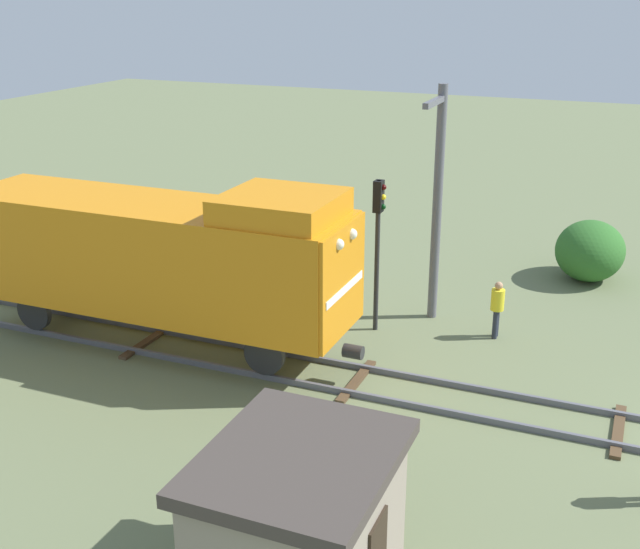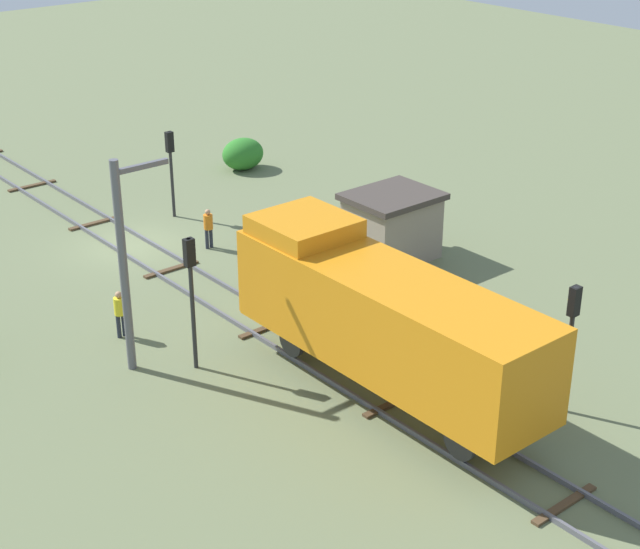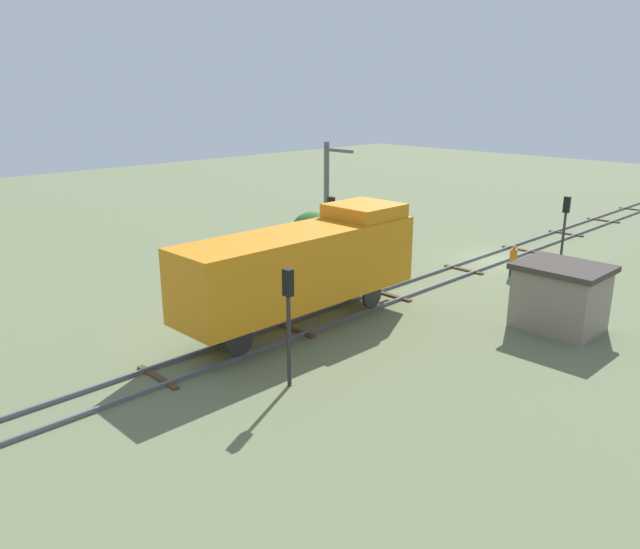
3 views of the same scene
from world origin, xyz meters
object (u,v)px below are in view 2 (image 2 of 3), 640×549
(traffic_signal_far, at_px, (571,326))
(worker_near_track, at_px, (208,226))
(locomotive, at_px, (383,315))
(traffic_signal_near, at_px, (170,158))
(worker_by_signal, at_px, (120,310))
(relay_hut, at_px, (392,225))
(catenary_mast, at_px, (125,261))
(traffic_signal_mid, at_px, (191,280))

(traffic_signal_far, height_order, worker_near_track, traffic_signal_far)
(locomotive, xyz_separation_m, traffic_signal_near, (-3.20, -16.97, -0.05))
(worker_by_signal, distance_m, relay_hut, 11.75)
(traffic_signal_far, height_order, catenary_mast, catenary_mast)
(traffic_signal_near, bearing_deg, traffic_signal_far, 91.09)
(traffic_signal_near, height_order, traffic_signal_mid, traffic_signal_mid)
(worker_by_signal, bearing_deg, traffic_signal_mid, 74.55)
(locomotive, bearing_deg, traffic_signal_near, -100.68)
(catenary_mast, bearing_deg, locomotive, 127.88)
(locomotive, xyz_separation_m, traffic_signal_mid, (3.40, -5.07, 0.33))
(locomotive, relative_size, traffic_signal_near, 2.98)
(traffic_signal_near, height_order, relay_hut, traffic_signal_near)
(traffic_signal_far, xyz_separation_m, worker_by_signal, (7.80, -12.49, -1.85))
(traffic_signal_near, bearing_deg, catenary_mast, 52.61)
(traffic_signal_near, xyz_separation_m, worker_near_track, (0.80, 4.01, -1.72))
(catenary_mast, bearing_deg, worker_near_track, -137.90)
(locomotive, distance_m, traffic_signal_mid, 6.11)
(traffic_signal_near, relative_size, relay_hut, 1.11)
(traffic_signal_mid, bearing_deg, worker_near_track, -126.30)
(traffic_signal_near, xyz_separation_m, catenary_mast, (8.13, 10.64, 1.02))
(worker_near_track, bearing_deg, locomotive, -129.07)
(traffic_signal_far, distance_m, worker_by_signal, 14.85)
(worker_near_track, relative_size, catenary_mast, 0.24)
(traffic_signal_far, bearing_deg, relay_hut, -108.68)
(traffic_signal_mid, distance_m, relay_hut, 11.29)
(traffic_signal_far, relative_size, relay_hut, 1.17)
(locomotive, xyz_separation_m, traffic_signal_far, (-3.60, 4.06, 0.08))
(locomotive, xyz_separation_m, catenary_mast, (4.93, -6.34, 0.97))
(traffic_signal_far, bearing_deg, worker_by_signal, -58.02)
(locomotive, height_order, traffic_signal_far, locomotive)
(worker_near_track, distance_m, relay_hut, 7.50)
(traffic_signal_far, bearing_deg, traffic_signal_near, -88.91)
(relay_hut, bearing_deg, worker_near_track, -47.11)
(traffic_signal_far, distance_m, worker_near_track, 17.17)
(worker_near_track, bearing_deg, traffic_signal_far, -114.55)
(catenary_mast, bearing_deg, relay_hut, -174.79)
(traffic_signal_mid, xyz_separation_m, worker_near_track, (-5.80, -7.89, -2.11))
(worker_near_track, relative_size, relay_hut, 0.49)
(worker_by_signal, xyz_separation_m, catenary_mast, (0.73, 2.09, 2.75))
(worker_near_track, bearing_deg, traffic_signal_near, 50.14)
(traffic_signal_near, height_order, worker_near_track, traffic_signal_near)
(traffic_signal_mid, distance_m, worker_by_signal, 4.05)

